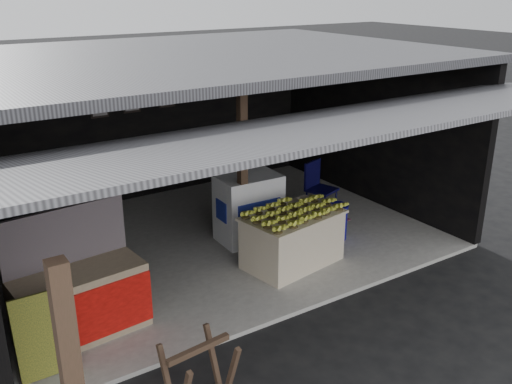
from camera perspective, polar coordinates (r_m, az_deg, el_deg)
ground at (r=7.44m, az=4.66°, el=-12.00°), size 80.00×80.00×0.00m
concrete_slab at (r=9.27m, az=-4.85°, el=-4.89°), size 7.00×5.00×0.06m
shophouse at (r=8.87m, az=-6.23°, el=8.04°), size 7.40×7.29×3.02m
banana_table at (r=8.32m, az=3.66°, el=-4.72°), size 1.55×1.09×0.78m
banana_pile at (r=8.13m, az=3.73°, el=-1.73°), size 1.42×0.98×0.15m
white_crate at (r=9.03m, az=-0.73°, el=-1.60°), size 0.99×0.69×1.08m
neighbor_stall at (r=7.00m, az=-17.17°, el=-10.25°), size 1.52×0.80×1.51m
green_signboard at (r=6.49m, az=-20.34°, el=-13.24°), size 0.61×0.20×0.91m
sawhorse at (r=5.85m, az=-5.69°, el=-17.10°), size 0.70×0.65×0.67m
water_barrel at (r=9.25m, az=7.95°, el=-3.03°), size 0.37×0.37×0.54m
plastic_chair at (r=10.07m, az=6.14°, el=0.84°), size 0.57×0.57×0.96m
magenta_rug at (r=9.95m, az=4.38°, el=-2.83°), size 1.53×1.05×0.01m
picture_frames at (r=10.70m, az=-12.20°, el=8.90°), size 1.62×0.04×0.46m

